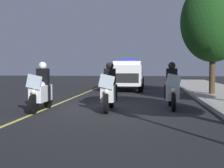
{
  "coord_description": "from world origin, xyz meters",
  "views": [
    {
      "loc": [
        11.41,
        1.38,
        1.54
      ],
      "look_at": [
        -0.05,
        0.0,
        0.9
      ],
      "focal_mm": 49.96,
      "sensor_mm": 36.0,
      "label": 1
    }
  ],
  "objects_px": {
    "tree_far_back": "(213,22)",
    "police_motorcycle_lead_right": "(109,91)",
    "police_motorcycle_lead_left": "(41,91)",
    "police_motorcycle_trailing": "(172,90)",
    "police_suv": "(128,74)"
  },
  "relations": [
    {
      "from": "police_motorcycle_lead_left",
      "to": "police_motorcycle_trailing",
      "type": "relative_size",
      "value": 1.0
    },
    {
      "from": "police_motorcycle_trailing",
      "to": "tree_far_back",
      "type": "xyz_separation_m",
      "value": [
        -5.49,
        2.49,
        3.22
      ]
    },
    {
      "from": "police_motorcycle_lead_right",
      "to": "police_motorcycle_trailing",
      "type": "xyz_separation_m",
      "value": [
        -0.78,
        2.23,
        0.0
      ]
    },
    {
      "from": "police_motorcycle_lead_left",
      "to": "police_motorcycle_lead_right",
      "type": "xyz_separation_m",
      "value": [
        -0.41,
        2.34,
        0.0
      ]
    },
    {
      "from": "police_motorcycle_lead_left",
      "to": "police_motorcycle_trailing",
      "type": "xyz_separation_m",
      "value": [
        -1.18,
        4.57,
        0.0
      ]
    },
    {
      "from": "police_motorcycle_lead_right",
      "to": "police_suv",
      "type": "xyz_separation_m",
      "value": [
        -9.58,
        -0.02,
        0.37
      ]
    },
    {
      "from": "police_motorcycle_trailing",
      "to": "police_motorcycle_lead_left",
      "type": "bearing_deg",
      "value": -75.48
    },
    {
      "from": "police_motorcycle_lead_right",
      "to": "tree_far_back",
      "type": "distance_m",
      "value": 8.48
    },
    {
      "from": "police_motorcycle_lead_right",
      "to": "police_suv",
      "type": "distance_m",
      "value": 9.58
    },
    {
      "from": "police_motorcycle_trailing",
      "to": "police_suv",
      "type": "height_order",
      "value": "police_suv"
    },
    {
      "from": "police_motorcycle_lead_left",
      "to": "police_suv",
      "type": "xyz_separation_m",
      "value": [
        -9.98,
        2.32,
        0.37
      ]
    },
    {
      "from": "police_motorcycle_lead_left",
      "to": "tree_far_back",
      "type": "relative_size",
      "value": 0.36
    },
    {
      "from": "police_suv",
      "to": "police_motorcycle_trailing",
      "type": "bearing_deg",
      "value": 14.34
    },
    {
      "from": "tree_far_back",
      "to": "police_motorcycle_lead_right",
      "type": "bearing_deg",
      "value": -37.04
    },
    {
      "from": "police_motorcycle_lead_right",
      "to": "police_suv",
      "type": "height_order",
      "value": "police_suv"
    }
  ]
}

